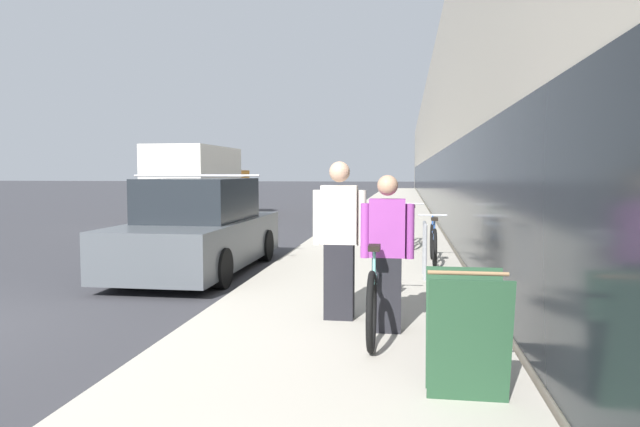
{
  "coord_description": "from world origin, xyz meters",
  "views": [
    {
      "loc": [
        5.64,
        -4.71,
        1.69
      ],
      "look_at": [
        2.97,
        13.09,
        0.41
      ],
      "focal_mm": 32.0,
      "sensor_mm": 36.0,
      "label": 1
    }
  ],
  "objects_px": {
    "cruiser_bike_nearest": "(433,243)",
    "parked_sedan_curbside": "(200,230)",
    "moving_truck": "(200,182)",
    "person_rider": "(387,253)",
    "bike_rack_hoop": "(425,244)",
    "person_bystander": "(339,240)",
    "cruiser_bike_middle": "(412,228)",
    "sandwich_board_sign": "(467,333)",
    "tandem_bicycle": "(377,285)"
  },
  "relations": [
    {
      "from": "cruiser_bike_nearest",
      "to": "parked_sedan_curbside",
      "type": "relative_size",
      "value": 0.37
    },
    {
      "from": "parked_sedan_curbside",
      "to": "moving_truck",
      "type": "distance_m",
      "value": 12.16
    },
    {
      "from": "person_rider",
      "to": "bike_rack_hoop",
      "type": "distance_m",
      "value": 3.13
    },
    {
      "from": "person_bystander",
      "to": "cruiser_bike_middle",
      "type": "relative_size",
      "value": 0.96
    },
    {
      "from": "cruiser_bike_middle",
      "to": "moving_truck",
      "type": "height_order",
      "value": "moving_truck"
    },
    {
      "from": "person_bystander",
      "to": "bike_rack_hoop",
      "type": "relative_size",
      "value": 2.03
    },
    {
      "from": "person_bystander",
      "to": "sandwich_board_sign",
      "type": "distance_m",
      "value": 2.36
    },
    {
      "from": "person_rider",
      "to": "bike_rack_hoop",
      "type": "relative_size",
      "value": 1.86
    },
    {
      "from": "cruiser_bike_nearest",
      "to": "cruiser_bike_middle",
      "type": "bearing_deg",
      "value": 98.2
    },
    {
      "from": "person_bystander",
      "to": "cruiser_bike_middle",
      "type": "distance_m",
      "value": 6.5
    },
    {
      "from": "cruiser_bike_nearest",
      "to": "cruiser_bike_middle",
      "type": "distance_m",
      "value": 2.39
    },
    {
      "from": "tandem_bicycle",
      "to": "moving_truck",
      "type": "relative_size",
      "value": 0.47
    },
    {
      "from": "cruiser_bike_nearest",
      "to": "person_bystander",
      "type": "bearing_deg",
      "value": -106.48
    },
    {
      "from": "cruiser_bike_middle",
      "to": "sandwich_board_sign",
      "type": "relative_size",
      "value": 1.98
    },
    {
      "from": "tandem_bicycle",
      "to": "sandwich_board_sign",
      "type": "height_order",
      "value": "tandem_bicycle"
    },
    {
      "from": "person_bystander",
      "to": "sandwich_board_sign",
      "type": "xyz_separation_m",
      "value": [
        1.15,
        -2.02,
        -0.41
      ]
    },
    {
      "from": "person_rider",
      "to": "cruiser_bike_middle",
      "type": "xyz_separation_m",
      "value": [
        0.33,
        6.85,
        -0.4
      ]
    },
    {
      "from": "tandem_bicycle",
      "to": "parked_sedan_curbside",
      "type": "xyz_separation_m",
      "value": [
        -3.19,
        3.24,
        0.22
      ]
    },
    {
      "from": "tandem_bicycle",
      "to": "person_bystander",
      "type": "distance_m",
      "value": 0.63
    },
    {
      "from": "person_rider",
      "to": "bike_rack_hoop",
      "type": "xyz_separation_m",
      "value": [
        0.47,
        3.08,
        -0.28
      ]
    },
    {
      "from": "bike_rack_hoop",
      "to": "parked_sedan_curbside",
      "type": "relative_size",
      "value": 0.19
    },
    {
      "from": "person_rider",
      "to": "moving_truck",
      "type": "bearing_deg",
      "value": 116.68
    },
    {
      "from": "person_rider",
      "to": "person_bystander",
      "type": "relative_size",
      "value": 0.92
    },
    {
      "from": "tandem_bicycle",
      "to": "parked_sedan_curbside",
      "type": "bearing_deg",
      "value": 134.53
    },
    {
      "from": "sandwich_board_sign",
      "to": "parked_sedan_curbside",
      "type": "distance_m",
      "value": 6.52
    },
    {
      "from": "sandwich_board_sign",
      "to": "parked_sedan_curbside",
      "type": "bearing_deg",
      "value": 126.98
    },
    {
      "from": "moving_truck",
      "to": "person_bystander",
      "type": "bearing_deg",
      "value": -64.31
    },
    {
      "from": "bike_rack_hoop",
      "to": "sandwich_board_sign",
      "type": "height_order",
      "value": "sandwich_board_sign"
    },
    {
      "from": "sandwich_board_sign",
      "to": "moving_truck",
      "type": "height_order",
      "value": "moving_truck"
    },
    {
      "from": "person_rider",
      "to": "cruiser_bike_nearest",
      "type": "distance_m",
      "value": 4.56
    },
    {
      "from": "cruiser_bike_nearest",
      "to": "moving_truck",
      "type": "bearing_deg",
      "value": 127.98
    },
    {
      "from": "bike_rack_hoop",
      "to": "parked_sedan_curbside",
      "type": "xyz_separation_m",
      "value": [
        -3.77,
        0.54,
        0.1
      ]
    },
    {
      "from": "bike_rack_hoop",
      "to": "parked_sedan_curbside",
      "type": "bearing_deg",
      "value": 171.9
    },
    {
      "from": "sandwich_board_sign",
      "to": "parked_sedan_curbside",
      "type": "relative_size",
      "value": 0.2
    },
    {
      "from": "tandem_bicycle",
      "to": "sandwich_board_sign",
      "type": "distance_m",
      "value": 2.09
    },
    {
      "from": "sandwich_board_sign",
      "to": "moving_truck",
      "type": "distance_m",
      "value": 18.49
    },
    {
      "from": "tandem_bicycle",
      "to": "cruiser_bike_middle",
      "type": "xyz_separation_m",
      "value": [
        0.44,
        6.48,
        -0.0
      ]
    },
    {
      "from": "bike_rack_hoop",
      "to": "moving_truck",
      "type": "height_order",
      "value": "moving_truck"
    },
    {
      "from": "cruiser_bike_nearest",
      "to": "moving_truck",
      "type": "height_order",
      "value": "moving_truck"
    },
    {
      "from": "bike_rack_hoop",
      "to": "cruiser_bike_middle",
      "type": "height_order",
      "value": "cruiser_bike_middle"
    },
    {
      "from": "person_rider",
      "to": "person_bystander",
      "type": "height_order",
      "value": "person_bystander"
    },
    {
      "from": "tandem_bicycle",
      "to": "parked_sedan_curbside",
      "type": "height_order",
      "value": "parked_sedan_curbside"
    },
    {
      "from": "parked_sedan_curbside",
      "to": "cruiser_bike_nearest",
      "type": "bearing_deg",
      "value": 12.36
    },
    {
      "from": "cruiser_bike_middle",
      "to": "tandem_bicycle",
      "type": "bearing_deg",
      "value": -93.89
    },
    {
      "from": "person_bystander",
      "to": "moving_truck",
      "type": "distance_m",
      "value": 16.17
    },
    {
      "from": "person_bystander",
      "to": "cruiser_bike_middle",
      "type": "height_order",
      "value": "person_bystander"
    },
    {
      "from": "bike_rack_hoop",
      "to": "cruiser_bike_nearest",
      "type": "xyz_separation_m",
      "value": [
        0.2,
        1.41,
        -0.16
      ]
    },
    {
      "from": "sandwich_board_sign",
      "to": "moving_truck",
      "type": "xyz_separation_m",
      "value": [
        -8.15,
        16.58,
        0.8
      ]
    },
    {
      "from": "tandem_bicycle",
      "to": "cruiser_bike_nearest",
      "type": "distance_m",
      "value": 4.19
    },
    {
      "from": "cruiser_bike_nearest",
      "to": "cruiser_bike_middle",
      "type": "height_order",
      "value": "cruiser_bike_middle"
    }
  ]
}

